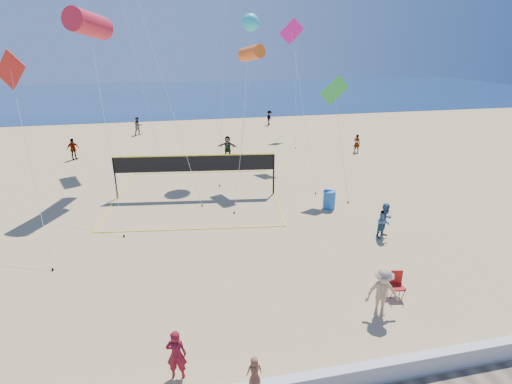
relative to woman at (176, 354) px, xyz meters
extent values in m
plane|color=tan|center=(3.46, 1.72, -0.74)|extent=(120.00, 120.00, 0.00)
cube|color=navy|center=(3.46, 63.72, -0.73)|extent=(140.00, 50.00, 0.03)
cube|color=silver|center=(3.46, -1.28, -0.44)|extent=(32.00, 0.30, 0.60)
imported|color=maroon|center=(0.00, 0.00, 0.00)|extent=(0.60, 0.46, 1.48)
imported|color=brown|center=(1.83, -1.25, 0.25)|extent=(0.39, 0.26, 0.79)
imported|color=#2F4E75|center=(9.61, 6.38, 0.08)|extent=(0.98, 0.90, 1.64)
imported|color=tan|center=(6.59, 1.22, 0.12)|extent=(1.20, 0.80, 1.72)
imported|color=gray|center=(-7.03, 23.49, 0.08)|extent=(1.02, 0.88, 1.64)
imported|color=gray|center=(4.64, 21.61, 0.10)|extent=(1.63, 1.01, 1.67)
imported|color=gray|center=(15.21, 20.85, 0.00)|extent=(0.63, 0.64, 1.49)
imported|color=gray|center=(-2.62, 31.57, 0.12)|extent=(1.02, 0.91, 1.72)
imported|color=gray|center=(11.13, 33.84, 0.04)|extent=(1.05, 1.15, 1.56)
cube|color=#A01612|center=(7.60, 1.98, -0.32)|extent=(0.59, 0.55, 0.06)
cube|color=#A01612|center=(7.64, 2.18, -0.04)|extent=(0.51, 0.14, 0.51)
cylinder|color=black|center=(7.37, 1.84, -0.51)|extent=(0.07, 0.26, 0.66)
cylinder|color=black|center=(7.43, 2.20, -0.51)|extent=(0.07, 0.26, 0.66)
cylinder|color=black|center=(7.77, 1.76, -0.51)|extent=(0.07, 0.26, 0.66)
cylinder|color=black|center=(7.84, 2.13, -0.51)|extent=(0.07, 0.26, 0.66)
cylinder|color=blue|center=(8.43, 10.13, -0.25)|extent=(0.80, 0.80, 0.99)
cylinder|color=black|center=(-2.94, 14.16, 0.47)|extent=(0.10, 0.10, 2.42)
cylinder|color=black|center=(6.05, 12.91, 0.47)|extent=(0.10, 0.10, 2.42)
cube|color=black|center=(1.56, 13.54, 1.22)|extent=(8.99, 1.27, 0.91)
cube|color=yellow|center=(1.56, 13.54, 1.71)|extent=(8.99, 1.27, 0.06)
cube|color=yellow|center=(0.94, 9.04, -0.73)|extent=(9.19, 1.32, 0.02)
cube|color=yellow|center=(2.18, 18.03, -0.73)|extent=(9.19, 1.32, 0.02)
cylinder|color=red|center=(-3.51, 15.97, 8.64)|extent=(2.34, 3.21, 1.62)
cylinder|color=silver|center=(-2.83, 12.44, 3.97)|extent=(1.38, 7.07, 9.34)
cylinder|color=black|center=(-2.14, 8.92, -0.69)|extent=(0.08, 0.08, 0.10)
cylinder|color=silver|center=(0.02, 15.93, 6.07)|extent=(3.43, 8.14, 13.53)
cylinder|color=black|center=(1.73, 11.86, -0.69)|extent=(0.08, 0.08, 0.10)
cylinder|color=orange|center=(5.42, 16.04, 7.12)|extent=(1.45, 2.08, 1.05)
cylinder|color=silver|center=(4.35, 13.27, 3.21)|extent=(2.15, 5.56, 7.82)
cylinder|color=black|center=(3.29, 10.49, -0.69)|extent=(0.08, 0.08, 0.10)
cube|color=red|center=(-6.27, 11.35, 6.58)|extent=(1.57, 0.92, 1.77)
cylinder|color=silver|center=(-5.45, 8.92, 2.94)|extent=(1.65, 4.88, 7.28)
cylinder|color=black|center=(-4.63, 6.48, -0.69)|extent=(0.08, 0.08, 0.10)
cube|color=green|center=(9.35, 12.54, 5.23)|extent=(1.71, 0.25, 1.69)
cylinder|color=silver|center=(9.56, 11.56, 2.27)|extent=(0.44, 1.98, 5.93)
cylinder|color=black|center=(9.77, 10.58, -0.69)|extent=(0.08, 0.08, 0.10)
cube|color=#E7189C|center=(9.23, 20.45, 8.46)|extent=(1.59, 0.89, 1.78)
cylinder|color=silver|center=(8.87, 16.38, 3.89)|extent=(0.75, 8.14, 9.16)
cylinder|color=black|center=(8.50, 12.32, -0.69)|extent=(0.08, 0.08, 0.10)
cylinder|color=silver|center=(3.84, 17.49, 5.80)|extent=(1.49, 5.20, 12.99)
cylinder|color=black|center=(3.11, 14.90, -0.69)|extent=(0.08, 0.08, 0.10)
sphere|color=#26CBDD|center=(7.40, 25.83, 9.27)|extent=(1.60, 1.60, 1.38)
cylinder|color=silver|center=(6.17, 21.92, 4.29)|extent=(2.48, 7.84, 9.97)
cylinder|color=black|center=(4.94, 18.01, -0.69)|extent=(0.08, 0.08, 0.10)
cylinder|color=silver|center=(-1.39, 21.08, 5.31)|extent=(2.08, 4.50, 12.02)
cylinder|color=black|center=(-0.35, 18.84, -0.69)|extent=(0.08, 0.08, 0.10)
cube|color=orange|center=(12.43, 29.35, 8.72)|extent=(1.69, 0.46, 1.72)
cylinder|color=silver|center=(11.57, 26.21, 4.01)|extent=(1.73, 6.29, 9.42)
cylinder|color=black|center=(10.72, 23.07, -0.69)|extent=(0.08, 0.08, 0.10)
camera|label=1|loc=(0.25, -8.56, 7.65)|focal=28.00mm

